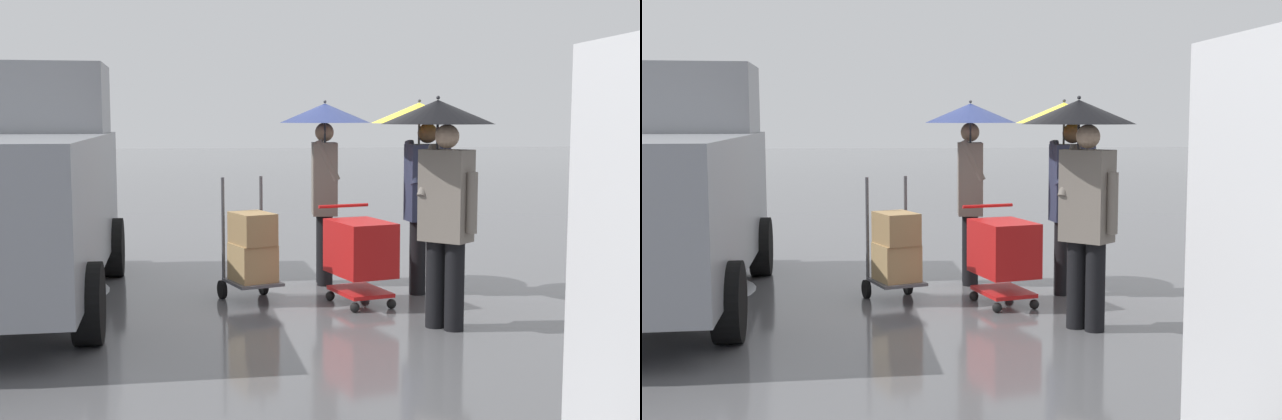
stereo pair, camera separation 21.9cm
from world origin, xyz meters
TOP-DOWN VIEW (x-y plane):
  - ground_plane at (0.00, 0.00)m, footprint 90.00×90.00m
  - slush_patch_near_cluster at (3.97, -0.27)m, footprint 2.37×2.37m
  - cargo_van_parked_right at (3.75, 0.15)m, footprint 2.38×5.42m
  - shopping_cart_vendor at (0.10, 0.72)m, footprint 0.75×0.94m
  - hand_dolly_boxes at (1.21, 0.44)m, footprint 0.70×0.83m
  - pedestrian_pink_side at (-0.46, 1.79)m, footprint 1.04×1.04m
  - pedestrian_black_side at (-0.67, 0.27)m, footprint 1.04×1.04m
  - pedestrian_white_side at (0.32, -0.39)m, footprint 1.04×1.04m

SIDE VIEW (x-z plane):
  - ground_plane at x=0.00m, z-range 0.00..0.00m
  - slush_patch_near_cluster at x=3.97m, z-range 0.00..0.01m
  - hand_dolly_boxes at x=1.21m, z-range -0.10..1.22m
  - shopping_cart_vendor at x=0.10m, z-range 0.06..1.08m
  - cargo_van_parked_right at x=3.75m, z-range -0.12..2.48m
  - pedestrian_black_side at x=-0.67m, z-range 0.50..2.64m
  - pedestrian_pink_side at x=-0.46m, z-range 0.51..2.66m
  - pedestrian_white_side at x=0.32m, z-range 0.51..2.66m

